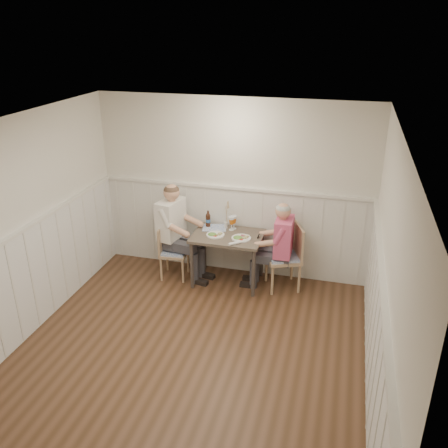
% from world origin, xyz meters
% --- Properties ---
extents(ground_plane, '(4.50, 4.50, 0.00)m').
position_xyz_m(ground_plane, '(0.00, 0.00, 0.00)').
color(ground_plane, '#462D1A').
extents(room_shell, '(4.04, 4.54, 2.60)m').
position_xyz_m(room_shell, '(0.00, 0.00, 1.52)').
color(room_shell, silver).
rests_on(room_shell, ground).
extents(wainscot, '(4.00, 4.49, 1.34)m').
position_xyz_m(wainscot, '(0.00, 0.69, 0.69)').
color(wainscot, silver).
rests_on(wainscot, ground).
extents(dining_table, '(0.98, 0.70, 0.75)m').
position_xyz_m(dining_table, '(0.02, 1.84, 0.65)').
color(dining_table, '#4C4237').
rests_on(dining_table, ground).
extents(chair_right, '(0.58, 0.58, 0.94)m').
position_xyz_m(chair_right, '(0.87, 1.92, 0.51)').
color(chair_right, tan).
rests_on(chair_right, ground).
extents(chair_left, '(0.41, 0.41, 0.81)m').
position_xyz_m(chair_left, '(-0.82, 1.78, 0.44)').
color(chair_left, tan).
rests_on(chair_left, ground).
extents(man_in_pink, '(0.61, 0.42, 1.31)m').
position_xyz_m(man_in_pink, '(0.77, 1.87, 0.55)').
color(man_in_pink, '#3F3F47').
rests_on(man_in_pink, ground).
extents(diner_cream, '(0.73, 0.52, 1.44)m').
position_xyz_m(diner_cream, '(-0.79, 1.86, 0.60)').
color(diner_cream, '#3F3F47').
rests_on(diner_cream, ground).
extents(plate_man, '(0.27, 0.27, 0.07)m').
position_xyz_m(plate_man, '(0.23, 1.76, 0.77)').
color(plate_man, white).
rests_on(plate_man, dining_table).
extents(plate_diner, '(0.26, 0.26, 0.06)m').
position_xyz_m(plate_diner, '(-0.15, 1.77, 0.77)').
color(plate_diner, white).
rests_on(plate_diner, dining_table).
extents(beer_glass_a, '(0.08, 0.08, 0.20)m').
position_xyz_m(beer_glass_a, '(0.06, 2.07, 0.89)').
color(beer_glass_a, silver).
rests_on(beer_glass_a, dining_table).
extents(beer_glass_b, '(0.08, 0.08, 0.21)m').
position_xyz_m(beer_glass_b, '(0.03, 2.02, 0.89)').
color(beer_glass_b, silver).
rests_on(beer_glass_b, dining_table).
extents(beer_bottle, '(0.07, 0.07, 0.25)m').
position_xyz_m(beer_bottle, '(-0.32, 2.05, 0.86)').
color(beer_bottle, '#32190F').
rests_on(beer_bottle, dining_table).
extents(rolled_napkin, '(0.16, 0.15, 0.04)m').
position_xyz_m(rolled_napkin, '(0.19, 1.56, 0.77)').
color(rolled_napkin, white).
rests_on(rolled_napkin, dining_table).
extents(grass_vase, '(0.05, 0.05, 0.44)m').
position_xyz_m(grass_vase, '(-0.06, 2.07, 0.95)').
color(grass_vase, silver).
rests_on(grass_vase, dining_table).
extents(gingham_mat, '(0.39, 0.34, 0.01)m').
position_xyz_m(gingham_mat, '(-0.22, 2.03, 0.75)').
color(gingham_mat, '#5175BC').
rests_on(gingham_mat, dining_table).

